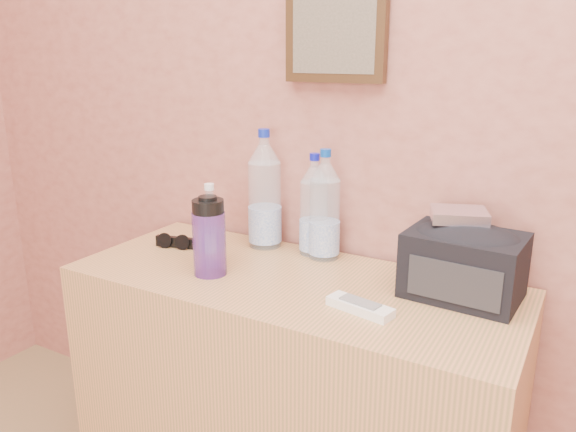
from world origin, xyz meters
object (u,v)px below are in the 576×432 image
object	(u,v)px
pet_large_a	(265,196)
toiletry_bag	(464,261)
foil_packet	(459,215)
nalgene_bottle	(209,236)
dresser	(290,401)
pet_large_c	(314,210)
pet_large_b	(325,211)
ac_remote	(360,307)
sunglasses	(176,242)
pet_small	(211,230)

from	to	relation	value
pet_large_a	toiletry_bag	bearing A→B (deg)	-7.38
pet_large_a	foil_packet	bearing A→B (deg)	-5.11
pet_large_a	foil_packet	xyz separation A→B (m)	(0.60, -0.05, 0.04)
nalgene_bottle	foil_packet	distance (m)	0.66
dresser	pet_large_c	world-z (taller)	pet_large_c
nalgene_bottle	pet_large_b	bearing A→B (deg)	51.66
pet_large_c	toiletry_bag	distance (m)	0.48
ac_remote	foil_packet	distance (m)	0.34
sunglasses	nalgene_bottle	bearing A→B (deg)	-41.20
toiletry_bag	pet_large_c	bearing A→B (deg)	172.08
foil_packet	pet_small	bearing A→B (deg)	-166.22
pet_large_a	nalgene_bottle	distance (m)	0.28
pet_large_b	ac_remote	bearing A→B (deg)	-50.56
pet_small	sunglasses	xyz separation A→B (m)	(-0.19, 0.06, -0.09)
pet_large_b	nalgene_bottle	world-z (taller)	pet_large_b
pet_large_b	pet_small	world-z (taller)	pet_large_b
pet_large_a	toiletry_bag	world-z (taller)	pet_large_a
toiletry_bag	foil_packet	distance (m)	0.11
sunglasses	pet_large_b	bearing A→B (deg)	5.50
nalgene_bottle	ac_remote	world-z (taller)	nalgene_bottle
toiletry_bag	ac_remote	bearing A→B (deg)	-128.46
pet_large_a	nalgene_bottle	xyz separation A→B (m)	(-0.01, -0.28, -0.05)
pet_large_b	ac_remote	size ratio (longest dim) A/B	1.98
pet_small	pet_large_b	bearing A→B (deg)	39.40
dresser	toiletry_bag	size ratio (longest dim) A/B	4.47
pet_large_a	pet_large_c	world-z (taller)	pet_large_a
dresser	foil_packet	xyz separation A→B (m)	(0.40, 0.14, 0.58)
pet_large_b	pet_large_c	size ratio (longest dim) A/B	1.06
toiletry_bag	pet_large_b	bearing A→B (deg)	173.14
ac_remote	dresser	bearing A→B (deg)	170.50
pet_large_c	pet_small	bearing A→B (deg)	-133.06
pet_large_a	pet_large_b	xyz separation A→B (m)	(0.21, -0.00, -0.02)
nalgene_bottle	sunglasses	size ratio (longest dim) A/B	1.69
dresser	sunglasses	world-z (taller)	sunglasses
dresser	pet_large_b	bearing A→B (deg)	88.19
toiletry_bag	foil_packet	bearing A→B (deg)	138.97
pet_small	foil_packet	distance (m)	0.68
pet_large_a	foil_packet	distance (m)	0.61
pet_large_c	pet_small	xyz separation A→B (m)	(-0.21, -0.23, -0.03)
pet_large_a	pet_large_b	distance (m)	0.21
dresser	sunglasses	bearing A→B (deg)	174.41
pet_small	toiletry_bag	distance (m)	0.69
nalgene_bottle	toiletry_bag	xyz separation A→B (m)	(0.64, 0.19, -0.02)
pet_large_a	pet_large_b	size ratio (longest dim) A/B	1.13
pet_large_c	pet_large_b	bearing A→B (deg)	-21.40
nalgene_bottle	sunglasses	bearing A→B (deg)	151.79
pet_large_a	toiletry_bag	size ratio (longest dim) A/B	1.35
pet_large_c	foil_packet	bearing A→B (deg)	-8.78
pet_large_c	ac_remote	distance (m)	0.43
dresser	toiletry_bag	bearing A→B (deg)	14.80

